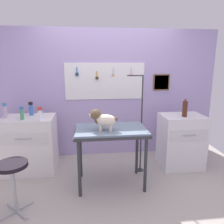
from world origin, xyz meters
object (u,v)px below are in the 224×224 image
at_px(cabinet_right, 181,141).
at_px(stool, 12,172).
at_px(grooming_arm, 141,128).
at_px(soda_bottle, 185,108).
at_px(grooming_table, 111,134).
at_px(dog, 103,119).
at_px(shampoo_bottle, 40,114).
at_px(counter_left, 30,144).

bearing_deg(cabinet_right, stool, -159.33).
xyz_separation_m(grooming_arm, soda_bottle, (0.70, 0.01, 0.30)).
bearing_deg(stool, grooming_table, 22.25).
xyz_separation_m(dog, soda_bottle, (1.32, 0.41, 0.03)).
relative_size(grooming_arm, soda_bottle, 5.40).
distance_m(grooming_table, soda_bottle, 1.28).
bearing_deg(grooming_arm, soda_bottle, 0.92).
bearing_deg(cabinet_right, soda_bottle, -100.26).
height_order(grooming_arm, shampoo_bottle, grooming_arm).
bearing_deg(soda_bottle, grooming_arm, -179.08).
distance_m(counter_left, cabinet_right, 2.47).
height_order(stool, shampoo_bottle, shampoo_bottle).
bearing_deg(shampoo_bottle, counter_left, 141.77).
bearing_deg(dog, cabinet_right, 20.17).
bearing_deg(dog, grooming_arm, 32.68).
distance_m(dog, soda_bottle, 1.38).
relative_size(grooming_arm, shampoo_bottle, 7.82).
bearing_deg(soda_bottle, cabinet_right, 79.74).
height_order(dog, soda_bottle, soda_bottle).
bearing_deg(counter_left, shampoo_bottle, -38.23).
bearing_deg(dog, shampoo_bottle, 153.98).
bearing_deg(cabinet_right, dog, -159.83).
bearing_deg(grooming_arm, counter_left, 172.68).
relative_size(shampoo_bottle, soda_bottle, 0.69).
bearing_deg(cabinet_right, grooming_arm, -172.56).
distance_m(stool, shampoo_bottle, 0.98).
height_order(counter_left, stool, counter_left).
bearing_deg(stool, counter_left, 94.10).
xyz_separation_m(dog, counter_left, (-1.13, 0.62, -0.54)).
height_order(grooming_arm, soda_bottle, grooming_arm).
relative_size(counter_left, soda_bottle, 3.12).
distance_m(dog, cabinet_right, 1.53).
xyz_separation_m(cabinet_right, soda_bottle, (-0.01, -0.08, 0.57)).
bearing_deg(stool, cabinet_right, 20.67).
relative_size(grooming_table, dog, 2.58).
distance_m(grooming_table, dog, 0.27).
bearing_deg(cabinet_right, counter_left, 176.96).
bearing_deg(soda_bottle, dog, -162.82).
bearing_deg(grooming_table, dog, -149.52).
distance_m(counter_left, soda_bottle, 2.53).
distance_m(cabinet_right, shampoo_bottle, 2.29).
distance_m(grooming_arm, counter_left, 1.78).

